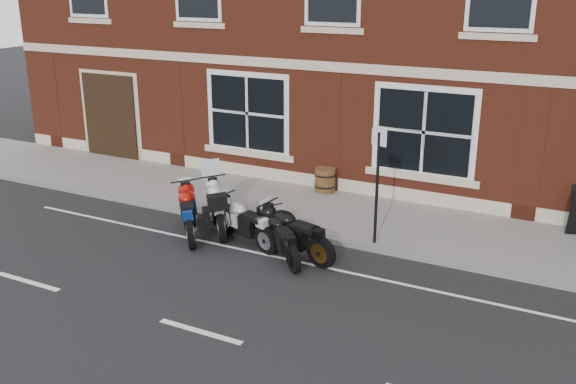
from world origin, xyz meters
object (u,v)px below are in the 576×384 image
Objects in this scene: parking_sign at (377,178)px; barrel_planter at (325,180)px; moto_naked_black at (282,234)px; moto_sport_black at (292,231)px; moto_sport_silver at (245,220)px; moto_touring_silver at (219,203)px; moto_sport_red at (191,210)px.

barrel_planter is at bearing 146.37° from parking_sign.
moto_sport_black is at bearing 2.18° from moto_naked_black.
moto_naked_black is at bearing -123.31° from parking_sign.
moto_naked_black is (-0.15, -0.17, -0.05)m from moto_sport_black.
moto_sport_silver is at bearing 99.41° from moto_sport_black.
moto_touring_silver reaches higher than moto_naked_black.
barrel_planter is (1.23, 3.24, -0.16)m from moto_touring_silver.
moto_naked_black is 2.39× the size of barrel_planter.
moto_sport_black is (2.22, -0.64, -0.03)m from moto_touring_silver.
moto_sport_red is 4.24m from parking_sign.
barrel_planter is at bearing 30.17° from moto_sport_black.
moto_sport_silver is at bearing 117.82° from moto_naked_black.
moto_naked_black is (1.09, -0.31, -0.02)m from moto_sport_silver.
moto_sport_black is (2.57, -0.03, -0.01)m from moto_sport_red.
moto_sport_red is 2.43m from moto_naked_black.
moto_naked_black is 4.14m from barrel_planter.
moto_sport_silver is at bearing -93.64° from barrel_planter.
moto_sport_black reaches higher than barrel_planter.
moto_sport_black is at bearing -124.14° from parking_sign.
parking_sign is (3.95, 1.17, 0.99)m from moto_sport_red.
moto_sport_silver reaches higher than moto_naked_black.
parking_sign is (1.53, 1.36, 1.05)m from moto_naked_black.
moto_naked_black is 0.61× the size of parking_sign.
moto_sport_silver is 3.12× the size of barrel_planter.
moto_sport_silver is (-1.23, 0.14, -0.03)m from moto_sport_black.
moto_sport_red is at bearing -157.22° from moto_touring_silver.
moto_sport_silver is 1.31× the size of moto_naked_black.
moto_touring_silver is 0.86× the size of moto_sport_black.
moto_naked_black is (2.43, -0.20, -0.06)m from moto_sport_red.
moto_sport_red is at bearing 105.20° from moto_sport_black.
moto_naked_black is at bearing 154.46° from moto_sport_black.
moto_touring_silver is 0.99× the size of moto_sport_red.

